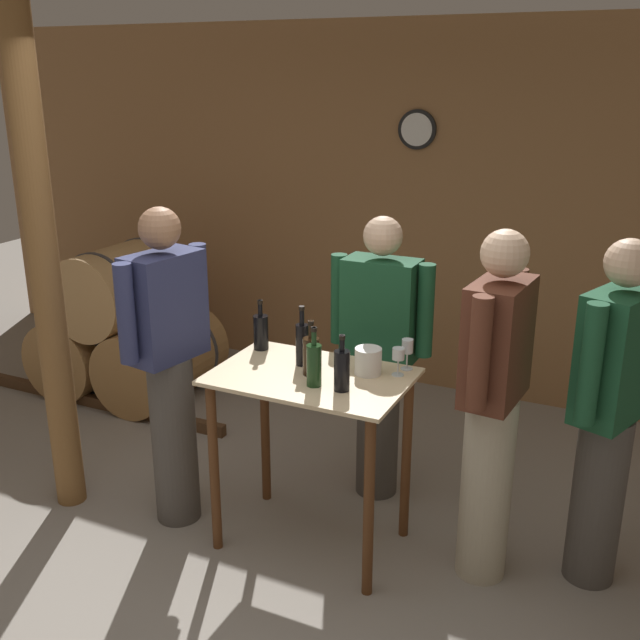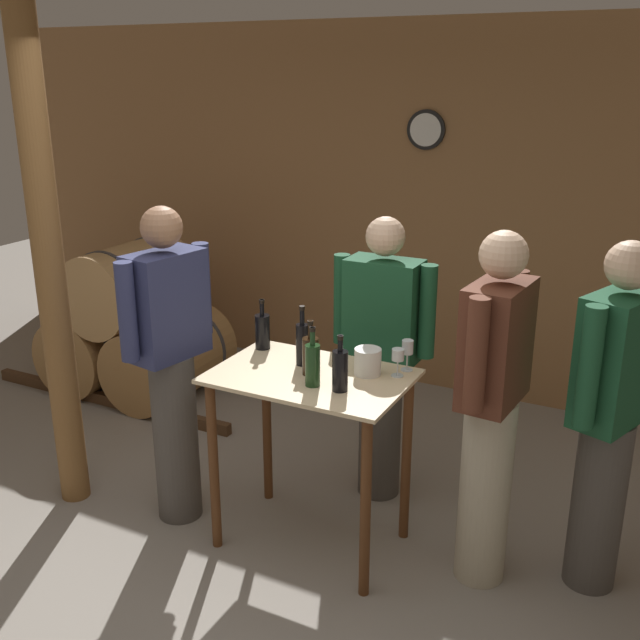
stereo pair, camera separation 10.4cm
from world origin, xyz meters
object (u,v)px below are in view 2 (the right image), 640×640
(wine_bottle_far_left, at_px, (262,330))
(person_visitor_with_scarf, at_px, (492,406))
(wine_bottle_center, at_px, (310,355))
(person_visitor_bearded, at_px, (382,354))
(wine_bottle_far_right, at_px, (340,369))
(ice_bucket, at_px, (368,362))
(wine_glass_near_left, at_px, (398,356))
(person_host, at_px, (171,361))
(wine_bottle_right, at_px, (313,364))
(wooden_post, at_px, (50,271))
(wine_glass_near_center, at_px, (408,349))
(person_visitor_near_door, at_px, (610,414))
(wine_bottle_left, at_px, (302,342))

(wine_bottle_far_left, height_order, person_visitor_with_scarf, person_visitor_with_scarf)
(wine_bottle_center, distance_m, person_visitor_bearded, 0.65)
(wine_bottle_far_right, bearing_deg, ice_bucket, 81.39)
(wine_bottle_far_left, xyz_separation_m, wine_glass_near_left, (0.78, -0.03, 0.00))
(wine_bottle_center, relative_size, person_host, 0.16)
(wine_bottle_right, relative_size, wine_bottle_far_right, 1.07)
(wooden_post, xyz_separation_m, wine_glass_near_center, (1.82, 0.50, -0.29))
(wine_bottle_center, distance_m, wine_glass_near_center, 0.48)
(wine_bottle_center, bearing_deg, wine_bottle_right, -57.88)
(wine_bottle_right, bearing_deg, person_host, 179.83)
(person_visitor_near_door, bearing_deg, wine_bottle_far_right, -159.33)
(wine_bottle_right, xyz_separation_m, person_visitor_bearded, (0.05, 0.72, -0.20))
(wooden_post, xyz_separation_m, person_visitor_bearded, (1.55, 0.85, -0.49))
(wine_bottle_far_left, relative_size, wine_bottle_left, 0.88)
(wooden_post, bearing_deg, person_visitor_with_scarf, 9.10)
(wooden_post, relative_size, person_visitor_bearded, 1.66)
(wine_glass_near_left, height_order, ice_bucket, wine_glass_near_left)
(person_host, xyz_separation_m, person_visitor_near_door, (2.11, 0.43, -0.02))
(wine_bottle_left, bearing_deg, person_visitor_with_scarf, 1.95)
(wine_bottle_left, xyz_separation_m, wine_glass_near_center, (0.49, 0.17, -0.01))
(wooden_post, distance_m, wine_bottle_center, 1.47)
(wine_bottle_far_left, bearing_deg, wooden_post, -156.82)
(wine_glass_near_center, bearing_deg, ice_bucket, -138.33)
(wine_bottle_far_left, height_order, wine_bottle_left, wine_bottle_left)
(wine_bottle_right, xyz_separation_m, wine_glass_near_left, (0.31, 0.29, -0.01))
(wine_bottle_center, height_order, wine_bottle_far_right, wine_bottle_center)
(ice_bucket, bearing_deg, person_visitor_bearded, 104.17)
(wooden_post, xyz_separation_m, wine_bottle_far_left, (1.03, 0.44, -0.31))
(wine_bottle_left, height_order, person_host, person_host)
(person_host, bearing_deg, ice_bucket, 13.37)
(wooden_post, xyz_separation_m, wine_bottle_far_right, (1.63, 0.13, -0.30))
(wine_bottle_far_right, bearing_deg, wine_glass_near_left, 58.29)
(wine_bottle_far_left, distance_m, ice_bucket, 0.64)
(wine_bottle_center, relative_size, person_visitor_near_door, 0.16)
(person_visitor_near_door, bearing_deg, person_visitor_bearded, 166.70)
(wine_glass_near_center, bearing_deg, wine_bottle_far_right, -116.78)
(person_visitor_near_door, bearing_deg, person_host, -168.43)
(wine_glass_near_center, xyz_separation_m, person_host, (-1.16, -0.38, -0.14))
(person_visitor_with_scarf, bearing_deg, ice_bucket, 179.83)
(wine_bottle_far_left, relative_size, wine_glass_near_left, 1.94)
(wooden_post, distance_m, person_visitor_with_scarf, 2.35)
(wine_bottle_left, height_order, wine_bottle_center, wine_bottle_left)
(wooden_post, relative_size, person_visitor_with_scarf, 1.58)
(wine_bottle_far_left, height_order, person_visitor_bearded, person_visitor_bearded)
(wine_bottle_left, bearing_deg, person_visitor_near_door, 8.92)
(ice_bucket, xyz_separation_m, person_host, (-1.01, -0.24, -0.10))
(wine_glass_near_left, bearing_deg, person_visitor_bearded, 120.68)
(wooden_post, height_order, person_visitor_with_scarf, wooden_post)
(wine_glass_near_left, distance_m, wine_glass_near_center, 0.09)
(wine_bottle_far_left, height_order, wine_glass_near_left, wine_bottle_far_left)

